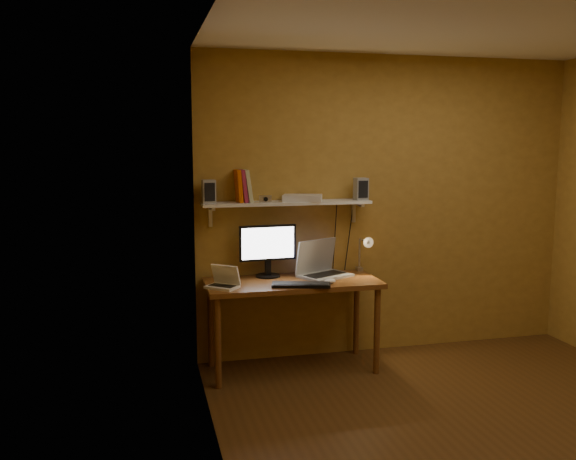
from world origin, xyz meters
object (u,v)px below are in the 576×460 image
object	(u,v)px
desk	(292,291)
laptop	(321,266)
router	(303,198)
netbook	(224,281)
desk_lamp	(364,249)
speaker_left	(209,191)
wall_shelf	(287,203)
shelf_camera	(265,199)
keyboard	(301,285)
monitor	(268,248)
speaker_right	(361,189)
mouse	(330,281)

from	to	relation	value
desk	laptop	size ratio (longest dim) A/B	2.84
laptop	router	bearing A→B (deg)	130.24
laptop	router	distance (m)	0.59
netbook	desk_lamp	world-z (taller)	desk_lamp
netbook	speaker_left	distance (m)	0.74
wall_shelf	shelf_camera	distance (m)	0.21
speaker_left	router	world-z (taller)	speaker_left
laptop	router	size ratio (longest dim) A/B	1.56
laptop	netbook	size ratio (longest dim) A/B	1.72
router	desk_lamp	bearing A→B (deg)	-6.74
netbook	keyboard	size ratio (longest dim) A/B	0.64
netbook	desk_lamp	bearing A→B (deg)	50.75
monitor	speaker_left	world-z (taller)	speaker_left
laptop	shelf_camera	size ratio (longest dim) A/B	4.99
monitor	router	bearing A→B (deg)	-3.75
monitor	router	xyz separation A→B (m)	(0.29, -0.00, 0.41)
shelf_camera	speaker_right	bearing A→B (deg)	3.37
monitor	wall_shelf	bearing A→B (deg)	-2.18
desk	desk_lamp	bearing A→B (deg)	10.81
wall_shelf	mouse	xyz separation A→B (m)	(0.26, -0.36, -0.59)
netbook	keyboard	xyz separation A→B (m)	(0.59, -0.10, -0.04)
monitor	laptop	size ratio (longest dim) A/B	0.97
router	desk	bearing A→B (deg)	-125.03
wall_shelf	router	xyz separation A→B (m)	(0.13, -0.01, 0.04)
desk	wall_shelf	bearing A→B (deg)	90.00
netbook	monitor	bearing A→B (deg)	76.19
shelf_camera	wall_shelf	bearing A→B (deg)	17.83
netbook	router	xyz separation A→B (m)	(0.70, 0.30, 0.60)
speaker_right	shelf_camera	distance (m)	0.84
laptop	netbook	xyz separation A→B (m)	(-0.85, -0.23, -0.03)
desk	speaker_left	world-z (taller)	speaker_left
monitor	desk_lamp	world-z (taller)	monitor
laptop	desk	bearing A→B (deg)	178.45
wall_shelf	mouse	size ratio (longest dim) A/B	13.60
monitor	laptop	world-z (taller)	monitor
keyboard	mouse	distance (m)	0.25
netbook	mouse	distance (m)	0.84
netbook	speaker_left	xyz separation A→B (m)	(-0.07, 0.31, 0.67)
shelf_camera	router	distance (m)	0.33
netbook	speaker_left	bearing A→B (deg)	142.66
wall_shelf	monitor	distance (m)	0.40
mouse	desk_lamp	size ratio (longest dim) A/B	0.27
mouse	speaker_right	size ratio (longest dim) A/B	0.56
monitor	laptop	xyz separation A→B (m)	(0.44, -0.07, -0.16)
netbook	mouse	size ratio (longest dim) A/B	2.80
router	shelf_camera	bearing A→B (deg)	-170.12
speaker_left	shelf_camera	xyz separation A→B (m)	(0.45, -0.07, -0.06)
router	monitor	bearing A→B (deg)	179.53
desk	speaker_left	bearing A→B (deg)	162.60
mouse	shelf_camera	bearing A→B (deg)	128.31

